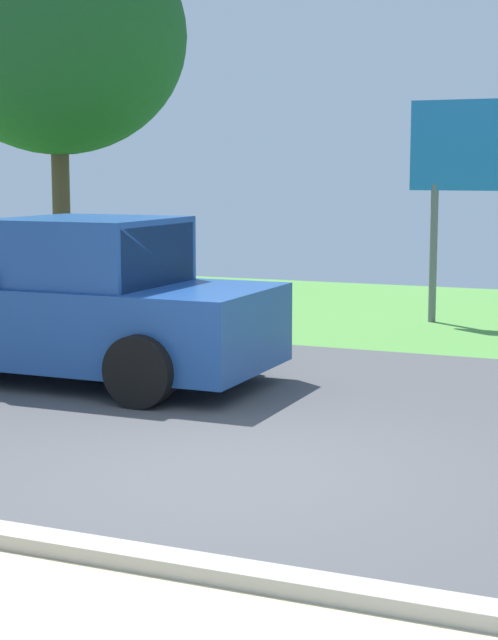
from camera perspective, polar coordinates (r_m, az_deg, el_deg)
ground_plane at (r=11.09m, az=5.22°, el=-4.63°), size 40.00×22.00×0.20m
pickup_truck at (r=12.29m, az=-10.57°, el=0.88°), size 5.20×2.28×1.88m
roadside_billboard at (r=16.56m, az=13.31°, el=8.49°), size 2.60×0.12×3.50m
tree_left_far at (r=21.66m, az=-10.53°, el=15.13°), size 5.18×5.18×7.43m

